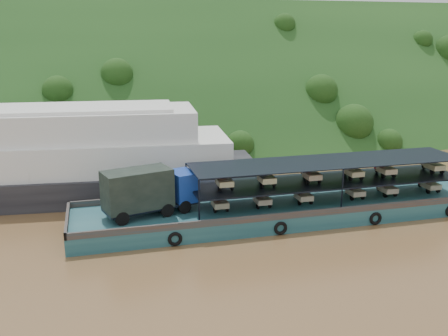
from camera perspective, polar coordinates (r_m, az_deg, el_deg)
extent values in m
plane|color=brown|center=(42.86, 3.63, -4.96)|extent=(160.00, 160.00, 0.00)
cube|color=#143312|center=(76.70, -4.91, 3.90)|extent=(140.00, 39.60, 39.60)
cube|color=#15414B|center=(41.66, 7.30, -4.77)|extent=(35.00, 7.00, 1.20)
cube|color=#592D19|center=(44.39, 5.69, -2.32)|extent=(35.00, 0.20, 0.50)
cube|color=#592D19|center=(38.44, 9.24, -5.20)|extent=(35.00, 0.20, 0.50)
cube|color=#592D19|center=(38.60, -17.49, -5.64)|extent=(0.20, 7.00, 0.50)
torus|color=black|center=(35.92, -5.61, -8.09)|extent=(1.06, 0.26, 1.06)
torus|color=black|center=(37.89, 6.49, -6.86)|extent=(1.06, 0.26, 1.06)
torus|color=black|center=(41.34, 16.93, -5.55)|extent=(1.06, 0.26, 1.06)
cylinder|color=black|center=(37.02, -11.57, -5.66)|extent=(1.11, 0.63, 1.05)
cylinder|color=black|center=(39.00, -12.64, -4.66)|extent=(1.11, 0.63, 1.05)
cylinder|color=black|center=(38.21, -6.52, -4.79)|extent=(1.11, 0.63, 1.05)
cylinder|color=black|center=(40.13, -7.81, -3.87)|extent=(1.11, 0.63, 1.05)
cylinder|color=black|center=(38.79, -4.54, -4.44)|extent=(1.11, 0.63, 1.05)
cylinder|color=black|center=(40.67, -5.90, -3.55)|extent=(1.11, 0.63, 1.05)
cube|color=black|center=(38.82, -8.32, -4.29)|extent=(7.47, 4.12, 0.21)
cube|color=#153795|center=(39.48, -4.74, -2.02)|extent=(2.38, 2.89, 2.30)
cube|color=black|center=(39.74, -3.60, -1.26)|extent=(0.62, 2.03, 0.94)
cube|color=black|center=(37.99, -9.87, -2.38)|extent=(5.51, 3.76, 2.93)
cube|color=black|center=(42.38, 11.79, -1.42)|extent=(23.00, 5.00, 0.12)
cube|color=black|center=(41.95, 11.91, 0.73)|extent=(23.00, 5.00, 0.08)
cylinder|color=black|center=(36.41, -2.87, -3.84)|extent=(0.12, 0.12, 3.30)
cylinder|color=black|center=(41.08, -4.33, -1.67)|extent=(0.12, 0.12, 3.30)
cylinder|color=black|center=(40.26, 13.36, -2.39)|extent=(0.12, 0.12, 3.30)
cylinder|color=black|center=(44.54, 10.37, -0.57)|extent=(0.12, 0.12, 3.30)
cylinder|color=black|center=(50.43, 22.29, 0.36)|extent=(0.12, 0.12, 3.30)
cylinder|color=black|center=(40.57, -0.98, -3.90)|extent=(0.12, 0.52, 0.52)
cylinder|color=black|center=(38.81, -1.06, -4.79)|extent=(0.14, 0.52, 0.52)
cylinder|color=black|center=(39.05, 0.37, -4.67)|extent=(0.14, 0.52, 0.52)
cube|color=tan|center=(39.13, -0.47, -4.09)|extent=(1.15, 1.50, 0.44)
cube|color=red|center=(40.13, -0.88, -3.33)|extent=(0.55, 0.80, 0.80)
cube|color=red|center=(39.80, -0.82, -2.74)|extent=(0.50, 0.10, 0.10)
cylinder|color=black|center=(41.52, 3.75, -3.49)|extent=(0.12, 0.52, 0.52)
cylinder|color=black|center=(39.75, 3.89, -4.34)|extent=(0.14, 0.52, 0.52)
cylinder|color=black|center=(40.07, 5.25, -4.21)|extent=(0.14, 0.52, 0.52)
cube|color=#CEB592|center=(40.11, 4.42, -3.66)|extent=(1.15, 1.50, 0.44)
cube|color=red|center=(41.09, 3.90, -2.93)|extent=(0.55, 0.80, 0.80)
cube|color=red|center=(40.75, 4.00, -2.35)|extent=(0.50, 0.10, 0.10)
cylinder|color=black|center=(42.75, 8.30, -3.08)|extent=(0.12, 0.52, 0.52)
cylinder|color=black|center=(40.99, 8.63, -3.88)|extent=(0.14, 0.52, 0.52)
cylinder|color=black|center=(41.38, 9.91, -3.75)|extent=(0.14, 0.52, 0.52)
cube|color=beige|center=(41.38, 9.10, -3.22)|extent=(1.15, 1.50, 0.44)
cube|color=#B50C22|center=(42.33, 8.48, -2.53)|extent=(0.55, 0.80, 0.80)
cube|color=#B50C22|center=(42.01, 8.62, -1.95)|extent=(0.50, 0.10, 0.10)
cylinder|color=black|center=(44.75, 13.85, -2.54)|extent=(0.12, 0.52, 0.52)
cylinder|color=black|center=(43.02, 14.40, -3.28)|extent=(0.14, 0.52, 0.52)
cylinder|color=black|center=(43.50, 15.56, -3.16)|extent=(0.14, 0.52, 0.52)
cube|color=beige|center=(43.45, 14.79, -2.66)|extent=(1.15, 1.50, 0.44)
cube|color=red|center=(44.35, 14.08, -2.01)|extent=(0.55, 0.80, 0.80)
cube|color=red|center=(44.04, 14.24, -1.46)|extent=(0.50, 0.10, 0.10)
cylinder|color=black|center=(46.29, 17.24, -2.20)|extent=(0.12, 0.52, 0.52)
cylinder|color=black|center=(44.59, 17.91, -2.90)|extent=(0.14, 0.52, 0.52)
cylinder|color=black|center=(45.12, 18.98, -2.79)|extent=(0.14, 0.52, 0.52)
cube|color=beige|center=(45.03, 18.24, -2.30)|extent=(1.15, 1.50, 0.44)
cube|color=#B90C15|center=(45.91, 17.49, -1.69)|extent=(0.55, 0.80, 0.80)
cube|color=#B90C15|center=(45.61, 17.67, -1.15)|extent=(0.50, 0.10, 0.10)
cylinder|color=black|center=(48.65, 21.51, -1.77)|extent=(0.12, 0.52, 0.52)
cylinder|color=black|center=(46.98, 22.30, -2.41)|extent=(0.14, 0.52, 0.52)
cylinder|color=black|center=(47.58, 23.26, -2.30)|extent=(0.14, 0.52, 0.52)
cube|color=#CAB68F|center=(47.45, 22.57, -1.85)|extent=(1.15, 1.50, 0.44)
cube|color=red|center=(48.28, 21.78, -1.27)|extent=(0.55, 0.80, 0.80)
cube|color=red|center=(48.00, 21.97, -0.76)|extent=(0.50, 0.10, 0.10)
cylinder|color=black|center=(40.14, -0.47, -1.53)|extent=(0.12, 0.52, 0.52)
cylinder|color=black|center=(38.35, -0.53, -2.32)|extent=(0.14, 0.52, 0.52)
cylinder|color=black|center=(38.60, 0.91, -2.21)|extent=(0.14, 0.52, 0.52)
cube|color=beige|center=(38.70, 0.06, -1.64)|extent=(1.15, 1.50, 0.44)
cube|color=#B1160B|center=(39.72, -0.37, -0.93)|extent=(0.55, 0.80, 0.80)
cube|color=#B1160B|center=(39.40, -0.29, -0.31)|extent=(0.50, 0.10, 0.10)
cylinder|color=black|center=(41.11, 4.22, -1.18)|extent=(0.12, 0.52, 0.52)
cylinder|color=black|center=(39.32, 4.38, -1.93)|extent=(0.14, 0.52, 0.52)
cylinder|color=black|center=(39.65, 5.75, -1.82)|extent=(0.14, 0.52, 0.52)
cube|color=beige|center=(39.70, 4.91, -1.27)|extent=(1.15, 1.50, 0.44)
cube|color=#192D98|center=(40.70, 4.37, -0.59)|extent=(0.55, 0.80, 0.80)
cube|color=#192D98|center=(40.38, 4.48, 0.02)|extent=(0.50, 0.10, 0.10)
cylinder|color=black|center=(42.51, 9.19, -0.79)|extent=(0.12, 0.52, 0.52)
cylinder|color=black|center=(40.73, 9.57, -1.50)|extent=(0.14, 0.52, 0.52)
cylinder|color=black|center=(41.15, 10.84, -1.40)|extent=(0.14, 0.52, 0.52)
cube|color=tan|center=(41.15, 10.03, -0.86)|extent=(1.15, 1.50, 0.44)
cube|color=#B40C15|center=(42.11, 9.39, -0.22)|extent=(0.55, 0.80, 0.80)
cube|color=#B40C15|center=(41.81, 9.53, 0.37)|extent=(0.50, 0.10, 0.10)
cylinder|color=black|center=(44.16, 13.71, -0.44)|extent=(0.12, 0.52, 0.52)
cylinder|color=black|center=(42.41, 14.27, -1.10)|extent=(0.14, 0.52, 0.52)
cylinder|color=black|center=(42.90, 15.44, -1.00)|extent=(0.14, 0.52, 0.52)
cube|color=beige|center=(42.86, 14.66, -0.49)|extent=(1.15, 1.50, 0.44)
cube|color=beige|center=(43.78, 13.94, 0.12)|extent=(0.55, 0.80, 0.80)
cube|color=beige|center=(43.49, 14.11, 0.69)|extent=(0.50, 0.10, 0.10)
cylinder|color=black|center=(45.67, 17.07, -0.17)|extent=(0.12, 0.52, 0.52)
cylinder|color=black|center=(43.95, 17.74, -0.80)|extent=(0.14, 0.52, 0.52)
cylinder|color=black|center=(44.49, 18.83, -0.71)|extent=(0.14, 0.52, 0.52)
cube|color=beige|center=(44.41, 18.08, -0.22)|extent=(1.15, 1.50, 0.44)
cube|color=red|center=(45.30, 17.32, 0.37)|extent=(0.55, 0.80, 0.80)
cube|color=red|center=(45.02, 17.50, 0.92)|extent=(0.50, 0.10, 0.10)
cylinder|color=black|center=(48.32, 21.88, 0.21)|extent=(0.12, 0.52, 0.52)
cylinder|color=black|center=(46.64, 22.68, -0.37)|extent=(0.14, 0.52, 0.52)
cylinder|color=black|center=(47.25, 23.65, -0.29)|extent=(0.14, 0.52, 0.52)
cube|color=beige|center=(47.13, 22.95, 0.18)|extent=(1.15, 1.50, 0.44)
cube|color=beige|center=(47.97, 22.15, 0.72)|extent=(0.55, 0.80, 0.80)
cube|color=beige|center=(47.70, 22.35, 1.25)|extent=(0.50, 0.10, 0.10)
cube|color=black|center=(49.65, -20.18, -1.59)|extent=(41.83, 14.05, 2.46)
cube|color=silver|center=(49.00, -20.45, 1.41)|extent=(35.60, 12.45, 2.87)
cube|color=silver|center=(48.48, -20.75, 4.59)|extent=(29.37, 10.85, 2.67)
cube|color=silver|center=(48.26, -20.91, 6.33)|extent=(25.19, 9.45, 0.31)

